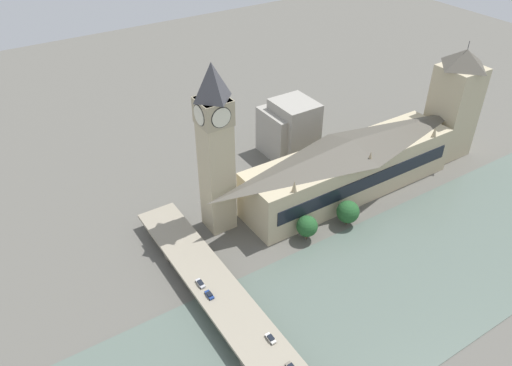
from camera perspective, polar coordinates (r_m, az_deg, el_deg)
name	(u,v)px	position (r m, az deg, el deg)	size (l,w,h in m)	color
ground_plane	(356,214)	(224.79, 11.35, -3.45)	(600.00, 600.00, 0.00)	#605E56
river_water	(424,266)	(206.30, 18.68, -9.00)	(66.04, 360.00, 0.30)	slate
parliament_hall	(350,166)	(230.12, 10.71, 1.88)	(24.63, 105.53, 27.80)	#C1B28E
clock_tower	(215,145)	(192.61, -4.68, 4.31)	(12.29, 12.29, 72.87)	#C1B28E
victoria_tower	(454,104)	(269.10, 21.70, 8.44)	(18.86, 18.86, 59.40)	#C1B28E
road_bridge	(260,347)	(164.77, 0.51, -18.23)	(164.08, 16.06, 6.50)	gray
car_northbound_mid	(209,295)	(176.87, -5.35, -12.59)	(4.29, 1.78, 1.31)	navy
car_northbound_tail	(200,283)	(180.78, -6.38, -11.32)	(4.71, 1.79, 1.42)	silver
car_southbound_lead	(271,338)	(164.46, 1.68, -17.32)	(4.33, 1.75, 1.46)	silver
city_block_west	(294,128)	(255.45, 4.34, 6.23)	(21.44, 19.28, 29.38)	#A39E93
city_block_center	(286,131)	(257.88, 3.45, 5.92)	(22.73, 22.64, 24.27)	#A39E93
tree_embankment_near	(307,226)	(204.33, 5.85, -4.93)	(8.84, 8.84, 11.17)	brown
tree_embankment_mid	(348,212)	(214.03, 10.46, -3.26)	(9.76, 9.76, 11.67)	brown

